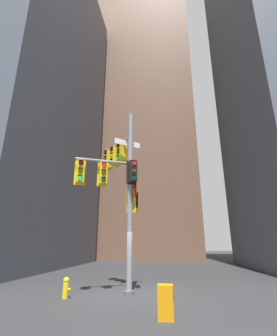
% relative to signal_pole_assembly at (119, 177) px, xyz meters
% --- Properties ---
extents(ground, '(120.00, 120.00, 0.00)m').
position_rel_signal_pole_assembly_xyz_m(ground, '(0.59, -0.15, -5.08)').
color(ground, '#2D2D30').
extents(building_mid_block, '(17.67, 17.67, 47.65)m').
position_rel_signal_pole_assembly_xyz_m(building_mid_block, '(-2.77, 27.12, 18.75)').
color(building_mid_block, brown).
rests_on(building_mid_block, ground).
extents(signal_pole_assembly, '(2.80, 3.02, 8.37)m').
position_rel_signal_pole_assembly_xyz_m(signal_pole_assembly, '(0.00, 0.00, 0.00)').
color(signal_pole_assembly, gray).
rests_on(signal_pole_assembly, ground).
extents(fire_hydrant, '(0.33, 0.23, 0.75)m').
position_rel_signal_pole_assembly_xyz_m(fire_hydrant, '(-1.74, -1.12, -4.68)').
color(fire_hydrant, yellow).
rests_on(fire_hydrant, ground).
extents(newspaper_box, '(0.45, 0.36, 0.90)m').
position_rel_signal_pole_assembly_xyz_m(newspaper_box, '(2.21, -3.31, -4.63)').
color(newspaper_box, orange).
rests_on(newspaper_box, ground).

